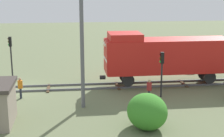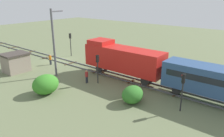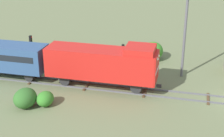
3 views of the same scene
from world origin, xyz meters
name	(u,v)px [view 1 (image 1 of 3)]	position (x,y,z in m)	size (l,w,h in m)	color
ground_plane	(13,90)	(0.00, 0.00, 0.00)	(108.92, 108.92, 0.00)	#66704C
railway_track	(13,89)	(0.00, 0.00, 0.07)	(2.40, 72.62, 0.16)	#595960
locomotive	(166,55)	(0.00, 13.37, 2.77)	(2.90, 11.60, 4.60)	red
traffic_signal_near	(11,50)	(-3.20, -0.49, 2.88)	(0.32, 0.34, 4.14)	#262628
traffic_signal_mid	(162,66)	(3.40, 12.12, 2.56)	(0.32, 0.34, 3.66)	#262628
worker_near_track	(20,86)	(2.40, 1.01, 1.00)	(0.38, 0.38, 1.70)	#262B38
worker_by_signal	(149,89)	(4.20, 10.97, 1.00)	(0.38, 0.38, 1.70)	#262B38
catenary_mast	(82,43)	(4.94, 5.85, 4.74)	(1.94, 0.28, 8.98)	#595960
bush_near	(191,64)	(-4.91, 17.55, 0.68)	(1.87, 1.53, 1.36)	#337826
bush_far	(147,111)	(9.30, 9.66, 1.11)	(3.06, 2.50, 2.22)	#378226
bush_back	(203,60)	(-5.58, 19.18, 0.89)	(2.45, 2.01, 1.78)	#2E6026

